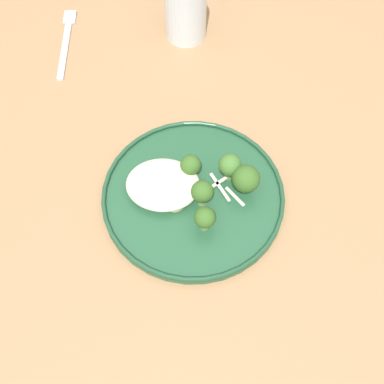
% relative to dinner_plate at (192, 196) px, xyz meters
% --- Properties ---
extents(ground, '(6.00, 6.00, 0.00)m').
position_rel_dinner_plate_xyz_m(ground, '(0.00, 0.02, -0.75)').
color(ground, '#47423D').
extents(wooden_dining_table, '(1.40, 1.00, 0.74)m').
position_rel_dinner_plate_xyz_m(wooden_dining_table, '(0.00, 0.02, -0.09)').
color(wooden_dining_table, '#9E754C').
rests_on(wooden_dining_table, ground).
extents(dinner_plate, '(0.29, 0.29, 0.02)m').
position_rel_dinner_plate_xyz_m(dinner_plate, '(0.00, 0.00, 0.00)').
color(dinner_plate, '#235133').
rests_on(dinner_plate, wooden_dining_table).
extents(noodle_bed, '(0.12, 0.10, 0.03)m').
position_rel_dinner_plate_xyz_m(noodle_bed, '(-0.05, 0.01, 0.02)').
color(noodle_bed, beige).
rests_on(noodle_bed, dinner_plate).
extents(seared_scallop_left_edge, '(0.03, 0.03, 0.01)m').
position_rel_dinner_plate_xyz_m(seared_scallop_left_edge, '(-0.03, 0.00, 0.01)').
color(seared_scallop_left_edge, beige).
rests_on(seared_scallop_left_edge, dinner_plate).
extents(seared_scallop_tiny_bay, '(0.03, 0.03, 0.02)m').
position_rel_dinner_plate_xyz_m(seared_scallop_tiny_bay, '(-0.06, 0.01, 0.01)').
color(seared_scallop_tiny_bay, '#E5C689').
rests_on(seared_scallop_tiny_bay, dinner_plate).
extents(seared_scallop_on_noodles, '(0.04, 0.04, 0.02)m').
position_rel_dinner_plate_xyz_m(seared_scallop_on_noodles, '(-0.08, -0.00, 0.01)').
color(seared_scallop_on_noodles, '#DBB77A').
rests_on(seared_scallop_on_noodles, dinner_plate).
extents(seared_scallop_tilted_round, '(0.03, 0.03, 0.01)m').
position_rel_dinner_plate_xyz_m(seared_scallop_tilted_round, '(-0.03, -0.02, 0.01)').
color(seared_scallop_tilted_round, '#E5C689').
rests_on(seared_scallop_tilted_round, dinner_plate).
extents(broccoli_floret_beside_noodles, '(0.04, 0.04, 0.05)m').
position_rel_dinner_plate_xyz_m(broccoli_floret_beside_noodles, '(0.06, 0.04, 0.04)').
color(broccoli_floret_beside_noodles, '#89A356').
rests_on(broccoli_floret_beside_noodles, dinner_plate).
extents(broccoli_floret_center_pile, '(0.04, 0.04, 0.05)m').
position_rel_dinner_plate_xyz_m(broccoli_floret_center_pile, '(0.02, -0.01, 0.03)').
color(broccoli_floret_center_pile, '#89A356').
rests_on(broccoli_floret_center_pile, dinner_plate).
extents(broccoli_floret_split_head, '(0.04, 0.04, 0.06)m').
position_rel_dinner_plate_xyz_m(broccoli_floret_split_head, '(0.08, 0.01, 0.04)').
color(broccoli_floret_split_head, '#89A356').
rests_on(broccoli_floret_split_head, dinner_plate).
extents(broccoli_floret_front_edge, '(0.03, 0.03, 0.05)m').
position_rel_dinner_plate_xyz_m(broccoli_floret_front_edge, '(-0.01, 0.04, 0.03)').
color(broccoli_floret_front_edge, '#89A356').
rests_on(broccoli_floret_front_edge, dinner_plate).
extents(broccoli_floret_right_tilted, '(0.03, 0.03, 0.05)m').
position_rel_dinner_plate_xyz_m(broccoli_floret_right_tilted, '(0.02, -0.05, 0.03)').
color(broccoli_floret_right_tilted, '#7A994C').
rests_on(broccoli_floret_right_tilted, dinner_plate).
extents(onion_sliver_short_strip, '(0.04, 0.04, 0.00)m').
position_rel_dinner_plate_xyz_m(onion_sliver_short_strip, '(0.05, 0.03, 0.01)').
color(onion_sliver_short_strip, silver).
rests_on(onion_sliver_short_strip, dinner_plate).
extents(onion_sliver_long_sliver, '(0.04, 0.05, 0.00)m').
position_rel_dinner_plate_xyz_m(onion_sliver_long_sliver, '(0.04, 0.01, 0.01)').
color(onion_sliver_long_sliver, silver).
rests_on(onion_sliver_long_sliver, dinner_plate).
extents(onion_sliver_pale_crescent, '(0.03, 0.03, 0.00)m').
position_rel_dinner_plate_xyz_m(onion_sliver_pale_crescent, '(0.07, 0.00, 0.01)').
color(onion_sliver_pale_crescent, silver).
rests_on(onion_sliver_pale_crescent, dinner_plate).
extents(water_glass, '(0.08, 0.08, 0.12)m').
position_rel_dinner_plate_xyz_m(water_glass, '(-0.04, 0.37, 0.05)').
color(water_glass, silver).
rests_on(water_glass, wooden_dining_table).
extents(dinner_fork, '(0.04, 0.19, 0.00)m').
position_rel_dinner_plate_xyz_m(dinner_fork, '(-0.27, 0.33, -0.01)').
color(dinner_fork, silver).
rests_on(dinner_fork, wooden_dining_table).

